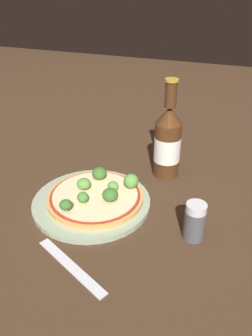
{
  "coord_description": "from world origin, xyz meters",
  "views": [
    {
      "loc": [
        -0.5,
        -0.3,
        0.43
      ],
      "look_at": [
        0.09,
        -0.06,
        0.06
      ],
      "focal_mm": 35.0,
      "sensor_mm": 36.0,
      "label": 1
    }
  ],
  "objects": [
    {
      "name": "broccoli_floret_1",
      "position": [
        0.04,
        -0.05,
        0.04
      ],
      "size": [
        0.02,
        0.02,
        0.02
      ],
      "color": "#89A866",
      "rests_on": "pizza"
    },
    {
      "name": "broccoli_floret_3",
      "position": [
        0.07,
        -0.08,
        0.04
      ],
      "size": [
        0.03,
        0.03,
        0.03
      ],
      "color": "#89A866",
      "rests_on": "pizza"
    },
    {
      "name": "broccoli_floret_5",
      "position": [
        -0.02,
        -0.01,
        0.04
      ],
      "size": [
        0.02,
        0.02,
        0.03
      ],
      "color": "#89A866",
      "rests_on": "pizza"
    },
    {
      "name": "fork",
      "position": [
        -0.16,
        -0.06,
        0.0
      ],
      "size": [
        0.09,
        0.17,
        0.0
      ],
      "rotation": [
        0.0,
        0.0,
        1.15
      ],
      "color": "silver",
      "rests_on": "ground_plane"
    },
    {
      "name": "pizza",
      "position": [
        0.02,
        -0.02,
        0.02
      ],
      "size": [
        0.21,
        0.21,
        0.01
      ],
      "color": "tan",
      "rests_on": "plate"
    },
    {
      "name": "broccoli_floret_4",
      "position": [
        0.01,
        -0.06,
        0.04
      ],
      "size": [
        0.03,
        0.03,
        0.03
      ],
      "color": "#89A866",
      "rests_on": "pizza"
    },
    {
      "name": "pepper_shaker",
      "position": [
        -0.01,
        -0.24,
        0.04
      ],
      "size": [
        0.04,
        0.04,
        0.08
      ],
      "color": "#4C4C51",
      "rests_on": "ground_plane"
    },
    {
      "name": "ground_plane",
      "position": [
        0.0,
        0.0,
        0.0
      ],
      "size": [
        3.0,
        3.0,
        0.0
      ],
      "primitive_type": "plane",
      "color": "#3D2819"
    },
    {
      "name": "broccoli_floret_6",
      "position": [
        0.08,
        -0.0,
        0.04
      ],
      "size": [
        0.03,
        0.03,
        0.03
      ],
      "color": "#89A866",
      "rests_on": "pizza"
    },
    {
      "name": "broccoli_floret_0",
      "position": [
        -0.06,
        0.01,
        0.04
      ],
      "size": [
        0.03,
        0.03,
        0.03
      ],
      "color": "#89A866",
      "rests_on": "pizza"
    },
    {
      "name": "beer_bottle",
      "position": [
        0.2,
        -0.13,
        0.09
      ],
      "size": [
        0.07,
        0.07,
        0.24
      ],
      "color": "#472814",
      "rests_on": "ground_plane"
    },
    {
      "name": "broccoli_floret_2",
      "position": [
        0.03,
        0.01,
        0.04
      ],
      "size": [
        0.03,
        0.03,
        0.03
      ],
      "color": "#89A866",
      "rests_on": "pizza"
    },
    {
      "name": "plate",
      "position": [
        0.01,
        -0.01,
        0.01
      ],
      "size": [
        0.26,
        0.26,
        0.01
      ],
      "color": "#93A384",
      "rests_on": "ground_plane"
    }
  ]
}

